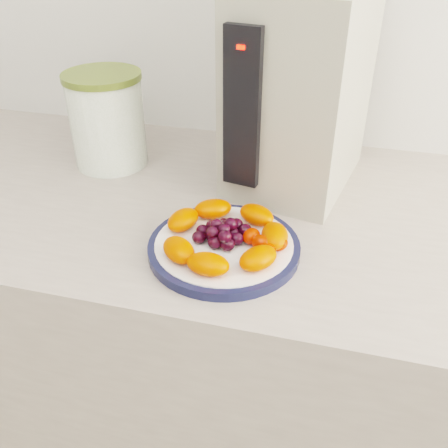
# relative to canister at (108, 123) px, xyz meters

# --- Properties ---
(counter) EXTENTS (3.50, 0.60, 0.90)m
(counter) POSITION_rel_canister_xyz_m (0.22, -0.09, -0.53)
(counter) COLOR #AEA195
(counter) RESTS_ON floor
(cabinet_face) EXTENTS (3.48, 0.58, 0.84)m
(cabinet_face) POSITION_rel_canister_xyz_m (0.22, -0.09, -0.56)
(cabinet_face) COLOR #997E50
(cabinet_face) RESTS_ON floor
(plate_rim) EXTENTS (0.23, 0.23, 0.01)m
(plate_rim) POSITION_rel_canister_xyz_m (0.29, -0.24, -0.08)
(plate_rim) COLOR #141A3B
(plate_rim) RESTS_ON counter
(plate_face) EXTENTS (0.21, 0.21, 0.02)m
(plate_face) POSITION_rel_canister_xyz_m (0.29, -0.24, -0.08)
(plate_face) COLOR white
(plate_face) RESTS_ON counter
(canister) EXTENTS (0.18, 0.18, 0.17)m
(canister) POSITION_rel_canister_xyz_m (0.00, 0.00, 0.00)
(canister) COLOR #437329
(canister) RESTS_ON counter
(canister_lid) EXTENTS (0.19, 0.19, 0.01)m
(canister_lid) POSITION_rel_canister_xyz_m (-0.00, 0.00, 0.09)
(canister_lid) COLOR olive
(canister_lid) RESTS_ON canister
(appliance_body) EXTENTS (0.24, 0.30, 0.34)m
(appliance_body) POSITION_rel_canister_xyz_m (0.36, 0.03, 0.08)
(appliance_body) COLOR #A6A391
(appliance_body) RESTS_ON counter
(appliance_panel) EXTENTS (0.06, 0.03, 0.25)m
(appliance_panel) POSITION_rel_canister_xyz_m (0.29, -0.10, 0.09)
(appliance_panel) COLOR black
(appliance_panel) RESTS_ON appliance_body
(appliance_led) EXTENTS (0.01, 0.01, 0.01)m
(appliance_led) POSITION_rel_canister_xyz_m (0.29, -0.11, 0.19)
(appliance_led) COLOR #FF0C05
(appliance_led) RESTS_ON appliance_panel
(fruit_plate) EXTENTS (0.20, 0.19, 0.03)m
(fruit_plate) POSITION_rel_canister_xyz_m (0.30, -0.24, -0.05)
(fruit_plate) COLOR #FF3800
(fruit_plate) RESTS_ON plate_face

